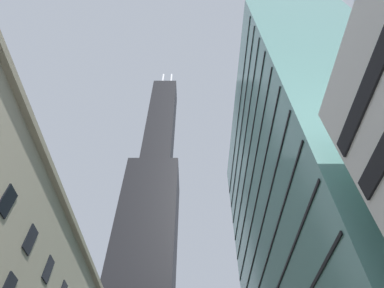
% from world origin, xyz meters
% --- Properties ---
extents(dark_skyscraper, '(28.61, 28.61, 181.50)m').
position_xyz_m(dark_skyscraper, '(-12.98, 85.00, 54.24)').
color(dark_skyscraper, black).
rests_on(dark_skyscraper, ground).
extents(glass_office_midrise, '(15.24, 39.48, 54.40)m').
position_xyz_m(glass_office_midrise, '(18.57, 24.32, 27.20)').
color(glass_office_midrise, slate).
rests_on(glass_office_midrise, ground).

